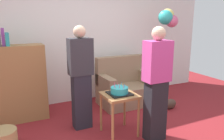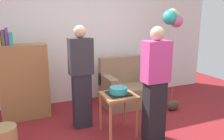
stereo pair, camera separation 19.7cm
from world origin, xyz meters
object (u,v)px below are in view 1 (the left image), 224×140
side_table (119,100)px  handbag (170,104)px  birthday_cake (119,91)px  person_blowing_candles (81,77)px  bookshelf (21,82)px  person_holding_cake (156,84)px  balloon_bunch (168,18)px  couch (125,87)px

side_table → handbag: size_ratio=2.28×
birthday_cake → person_blowing_candles: 0.65m
bookshelf → person_holding_cake: 2.27m
balloon_bunch → person_holding_cake: bearing=-132.9°
couch → handbag: size_ratio=3.93×
handbag → person_holding_cake: bearing=-140.5°
couch → person_holding_cake: size_ratio=0.67×
balloon_bunch → person_blowing_candles: bearing=-166.2°
bookshelf → person_holding_cake: size_ratio=0.97×
side_table → bookshelf: bearing=136.9°
balloon_bunch → birthday_cake: bearing=-149.2°
couch → handbag: bearing=-46.2°
bookshelf → handbag: 2.77m
bookshelf → balloon_bunch: size_ratio=0.82×
side_table → birthday_cake: size_ratio=2.00×
side_table → handbag: side_table is taller
bookshelf → birthday_cake: 1.73m
side_table → birthday_cake: bearing=146.7°
side_table → balloon_bunch: balloon_bunch is taller
side_table → person_holding_cake: size_ratio=0.39×
couch → handbag: 0.94m
bookshelf → person_blowing_candles: 1.11m
couch → person_blowing_candles: 1.39m
bookshelf → handbag: bearing=-16.4°
couch → handbag: (0.63, -0.65, -0.24)m
birthday_cake → couch: bearing=56.6°
person_blowing_candles → person_holding_cake: 1.16m
bookshelf → person_blowing_candles: bearing=-41.1°
couch → birthday_cake: (-0.71, -1.07, 0.35)m
couch → side_table: bearing=-123.4°
bookshelf → person_holding_cake: (1.66, -1.54, 0.16)m
person_blowing_candles → handbag: size_ratio=5.82×
bookshelf → balloon_bunch: bearing=-4.3°
birthday_cake → person_blowing_candles: bearing=133.4°
couch → side_table: size_ratio=1.72×
couch → person_holding_cake: bearing=-102.5°
couch → balloon_bunch: balloon_bunch is taller
side_table → person_holding_cake: 0.61m
bookshelf → balloon_bunch: 3.08m
bookshelf → birthday_cake: (1.27, -1.18, 0.02)m
couch → birthday_cake: 1.33m
handbag → balloon_bunch: (0.28, 0.55, 1.63)m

